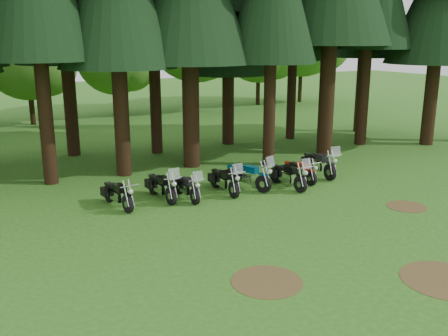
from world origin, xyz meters
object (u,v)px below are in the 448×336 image
Objects in this scene: motorcycle_1 at (162,187)px; motorcycle_7 at (319,164)px; motorcycle_4 at (247,176)px; motorcycle_0 at (118,195)px; motorcycle_3 at (224,181)px; motorcycle_5 at (288,176)px; motorcycle_2 at (187,188)px; motorcycle_6 at (299,172)px.

motorcycle_7 is (7.28, -0.06, 0.03)m from motorcycle_1.
motorcycle_4 is at bearing -9.31° from motorcycle_1.
motorcycle_0 is 0.96× the size of motorcycle_3.
motorcycle_1 is at bearing 165.74° from motorcycle_5.
motorcycle_1 is at bearing 155.52° from motorcycle_4.
motorcycle_7 is at bearing 2.59° from motorcycle_2.
motorcycle_3 is 1.08× the size of motorcycle_6.
motorcycle_0 is 1.71m from motorcycle_1.
motorcycle_7 is at bearing -16.31° from motorcycle_4.
motorcycle_0 is 0.88× the size of motorcycle_7.
motorcycle_2 is at bearing -173.57° from motorcycle_7.
motorcycle_5 is 1.10× the size of motorcycle_6.
motorcycle_4 reaches higher than motorcycle_0.
motorcycle_3 is 2.65m from motorcycle_5.
motorcycle_2 is at bearing -30.17° from motorcycle_1.
motorcycle_0 is at bearing 172.51° from motorcycle_6.
motorcycle_6 is at bearing -1.41° from motorcycle_3.
motorcycle_2 is 6.44m from motorcycle_7.
motorcycle_4 is 0.97× the size of motorcycle_7.
motorcycle_0 is 7.68m from motorcycle_6.
motorcycle_2 is 0.93× the size of motorcycle_3.
motorcycle_5 is 2.40m from motorcycle_7.
motorcycle_4 reaches higher than motorcycle_1.
motorcycle_3 is 3.51m from motorcycle_6.
motorcycle_3 is 0.91× the size of motorcycle_7.
motorcycle_4 is at bearing 171.96° from motorcycle_6.
motorcycle_1 is 0.97× the size of motorcycle_4.
motorcycle_4 is at bearing 152.97° from motorcycle_5.
motorcycle_6 is (2.44, -0.12, -0.08)m from motorcycle_4.
motorcycle_4 is (2.68, 0.12, 0.07)m from motorcycle_2.
motorcycle_5 is at bearing -13.38° from motorcycle_3.
motorcycle_5 is (2.59, -0.59, 0.01)m from motorcycle_3.
motorcycle_3 is (1.61, 0.05, 0.03)m from motorcycle_2.
motorcycle_2 reaches higher than motorcycle_6.
motorcycle_7 is (2.23, 0.89, 0.03)m from motorcycle_5.
motorcycle_6 is at bearing -161.73° from motorcycle_7.
motorcycle_7 reaches higher than motorcycle_2.
motorcycle_5 is (6.75, -0.83, 0.03)m from motorcycle_0.
motorcycle_6 is 1.36m from motorcycle_7.
motorcycle_7 is at bearing 2.96° from motorcycle_3.
motorcycle_0 is at bearing 169.27° from motorcycle_5.
motorcycle_0 is at bearing 176.04° from motorcycle_3.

